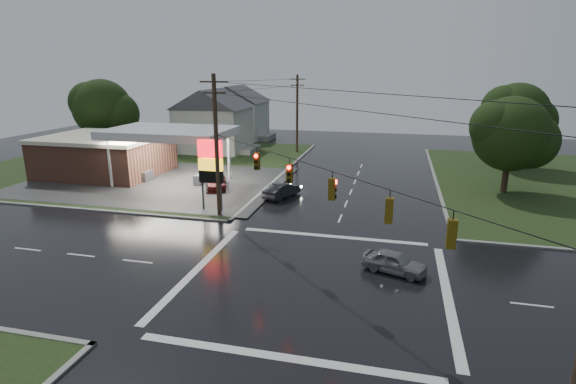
% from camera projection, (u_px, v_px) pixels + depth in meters
% --- Properties ---
extents(ground, '(120.00, 120.00, 0.00)m').
position_uv_depth(ground, '(315.00, 281.00, 24.88)').
color(ground, black).
rests_on(ground, ground).
extents(grass_nw, '(36.00, 36.00, 0.08)m').
position_uv_depth(grass_nw, '(145.00, 163.00, 55.14)').
color(grass_nw, '#1F3015').
rests_on(grass_nw, ground).
extents(gas_station, '(26.20, 18.00, 5.60)m').
position_uv_depth(gas_station, '(114.00, 152.00, 48.49)').
color(gas_station, '#2D2D2D').
rests_on(gas_station, ground).
extents(pylon_sign, '(2.00, 0.35, 6.00)m').
position_uv_depth(pylon_sign, '(211.00, 163.00, 36.03)').
color(pylon_sign, '#59595E').
rests_on(pylon_sign, ground).
extents(utility_pole_nw, '(2.20, 0.32, 11.00)m').
position_uv_depth(utility_pole_nw, '(216.00, 144.00, 34.41)').
color(utility_pole_nw, '#382619').
rests_on(utility_pole_nw, ground).
extents(utility_pole_n, '(2.20, 0.32, 10.50)m').
position_uv_depth(utility_pole_n, '(297.00, 113.00, 61.15)').
color(utility_pole_n, '#382619').
rests_on(utility_pole_n, ground).
extents(traffic_signals, '(26.87, 26.87, 1.47)m').
position_uv_depth(traffic_signals, '(317.00, 167.00, 23.12)').
color(traffic_signals, black).
rests_on(traffic_signals, ground).
extents(house_near, '(11.05, 8.48, 8.60)m').
position_uv_depth(house_near, '(213.00, 120.00, 62.17)').
color(house_near, silver).
rests_on(house_near, ground).
extents(house_far, '(11.05, 8.48, 8.60)m').
position_uv_depth(house_far, '(236.00, 112.00, 73.63)').
color(house_far, silver).
rests_on(house_far, ground).
extents(tree_nw_behind, '(8.93, 7.60, 10.00)m').
position_uv_depth(tree_nw_behind, '(104.00, 109.00, 59.01)').
color(tree_nw_behind, black).
rests_on(tree_nw_behind, ground).
extents(tree_ne_near, '(7.99, 6.80, 8.98)m').
position_uv_depth(tree_ne_near, '(513.00, 134.00, 40.75)').
color(tree_ne_near, black).
rests_on(tree_ne_near, ground).
extents(tree_ne_far, '(8.46, 7.20, 9.80)m').
position_uv_depth(tree_ne_far, '(518.00, 115.00, 51.13)').
color(tree_ne_far, black).
rests_on(tree_ne_far, ground).
extents(car_north, '(2.85, 4.39, 1.37)m').
position_uv_depth(car_north, '(282.00, 190.00, 40.71)').
color(car_north, '#202428').
rests_on(car_north, ground).
extents(car_crossing, '(3.96, 2.61, 1.25)m').
position_uv_depth(car_crossing, '(395.00, 262.00, 25.81)').
color(car_crossing, gray).
rests_on(car_crossing, ground).
extents(car_pump, '(3.60, 5.26, 1.41)m').
position_uv_depth(car_pump, '(216.00, 181.00, 43.76)').
color(car_pump, '#541313').
rests_on(car_pump, ground).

